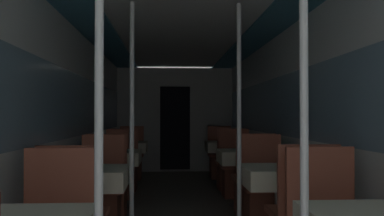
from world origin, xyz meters
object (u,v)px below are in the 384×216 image
Objects in this scene: support_pole_left_0 at (99,136)px; chair_left_far_1 at (101,203)px; chair_right_far_2 at (236,176)px; chair_right_far_3 at (220,162)px; chair_right_far_1 at (264,201)px; dining_table_left_3 at (128,149)px; dining_table_right_1 at (279,179)px; support_pole_left_1 at (132,126)px; dining_table_right_3 at (225,148)px; chair_left_near_2 at (108,193)px; support_pole_right_0 at (304,135)px; dining_table_left_2 at (115,160)px; dining_table_right_2 at (243,159)px; chair_left_far_2 at (120,177)px; dining_table_left_1 at (90,181)px; chair_right_near_3 at (230,171)px; chair_left_near_3 at (124,172)px; chair_left_far_3 at (131,163)px; chair_right_near_2 at (253,191)px; support_pole_right_1 at (239,126)px.

support_pole_left_0 is 2.63m from chair_left_far_1.
chair_right_far_3 is (0.00, 1.84, 0.00)m from chair_right_far_2.
support_pole_left_0 reaches higher than chair_right_far_1.
dining_table_right_1 is at bearing -65.18° from dining_table_left_3.
dining_table_right_3 is at bearing 70.09° from support_pole_left_1.
chair_right_far_3 is (1.71, 3.10, 0.00)m from chair_left_near_2.
dining_table_left_2 is at bearing 109.91° from support_pole_right_0.
chair_right_far_1 is at bearing -60.87° from dining_table_left_3.
support_pole_left_1 reaches higher than dining_table_left_3.
chair_left_far_1 is 1.35× the size of dining_table_right_2.
chair_left_far_2 is 1.35× the size of dining_table_right_3.
chair_right_far_3 is (0.00, 2.47, -0.32)m from dining_table_right_2.
dining_table_left_3 is at bearing 90.00° from dining_table_left_1.
chair_right_near_3 is 1.25m from chair_right_far_3.
chair_right_far_3 is at bearing 61.16° from chair_left_near_2.
support_pole_right_0 reaches higher than dining_table_left_3.
chair_left_far_1 is 1.35× the size of dining_table_right_3.
chair_left_near_2 is 1.00× the size of chair_left_near_3.
dining_table_left_2 is 1.26m from chair_left_near_3.
support_pole_right_0 is at bearing 102.24° from chair_left_far_3.
chair_right_near_2 is (1.71, -3.10, 0.00)m from chair_left_far_3.
dining_table_left_1 is at bearing -144.49° from chair_right_near_2.
dining_table_left_3 is at bearing 124.62° from chair_right_near_2.
chair_right_far_1 is at bearing -90.00° from chair_right_near_2.
dining_table_left_3 is 5.71m from support_pole_right_0.
support_pole_right_0 reaches higher than chair_right_near_3.
chair_left_near_3 is at bearing -90.00° from chair_left_far_1.
dining_table_right_3 is (1.34, 3.69, -0.49)m from support_pole_left_1.
support_pole_right_0 reaches higher than chair_left_far_1.
support_pole_left_0 is 2.92m from chair_right_far_1.
dining_table_left_1 is 0.33× the size of support_pole_right_0.
chair_right_far_3 reaches higher than dining_table_right_2.
chair_right_near_2 is (0.00, -0.63, -0.32)m from dining_table_right_2.
chair_right_near_2 is at bearing 90.00° from dining_table_right_1.
dining_table_right_2 is (1.71, 1.84, 0.00)m from dining_table_left_1.
dining_table_left_1 is 0.74× the size of chair_right_near_3.
support_pole_right_0 reaches higher than dining_table_left_1.
dining_table_left_3 is 3.52m from chair_right_far_1.
support_pole_right_0 is at bearing 107.20° from chair_left_far_2.
support_pole_right_1 reaches higher than dining_table_right_2.
dining_table_right_3 is (1.71, 0.63, 0.32)m from chair_left_near_3.
chair_left_far_1 is at bearing 0.00° from chair_right_far_1.
chair_left_near_2 and chair_left_far_2 have the same top height.
dining_table_right_3 is at bearing 65.18° from dining_table_left_1.
chair_right_near_3 is (1.71, 0.59, 0.00)m from chair_left_far_2.
chair_right_near_3 is (1.71, 2.44, 0.00)m from chair_left_far_1.
chair_right_near_2 reaches higher than dining_table_right_2.
support_pole_right_1 is (0.00, 1.84, 0.00)m from support_pole_right_0.
support_pole_left_0 is 3.02× the size of dining_table_right_1.
dining_table_left_1 is 2.33m from support_pole_right_0.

